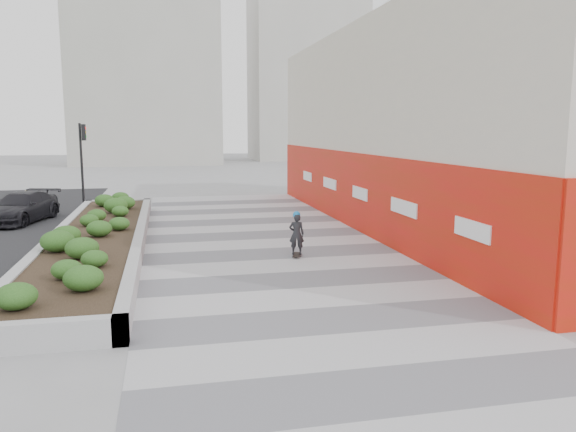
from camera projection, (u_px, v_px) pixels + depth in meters
name	position (u px, v px, depth m)	size (l,w,h in m)	color
ground	(314.00, 300.00, 12.93)	(160.00, 160.00, 0.00)	gray
walkway	(286.00, 269.00, 15.82)	(8.00, 36.00, 0.01)	#A8A8AD
building	(425.00, 127.00, 22.47)	(6.04, 24.08, 8.00)	beige
planter	(98.00, 236.00, 18.45)	(3.00, 18.00, 0.90)	#9E9EA0
traffic_signal_near	(83.00, 152.00, 27.86)	(0.33, 0.28, 4.20)	black
distant_bldg_north_l	(146.00, 75.00, 63.42)	(16.00, 12.00, 20.00)	#ADAAA3
distant_bldg_north_r	(306.00, 66.00, 72.18)	(14.00, 10.00, 24.00)	#ADAAA3
manhole_cover	(304.00, 268.00, 15.93)	(0.44, 0.44, 0.01)	#595654
skateboarder	(297.00, 234.00, 17.23)	(0.53, 0.75, 1.43)	beige
car_dark	(21.00, 207.00, 23.69)	(1.77, 4.37, 1.27)	black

